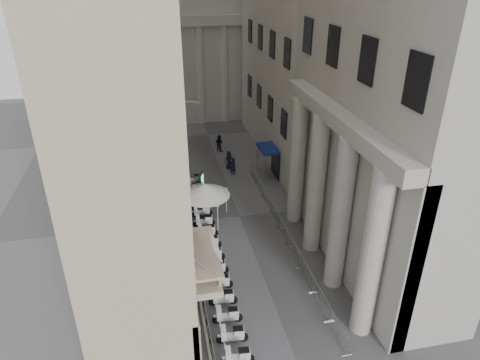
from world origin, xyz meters
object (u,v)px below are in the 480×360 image
(pedestrian_b, at_px, (219,143))
(street_lamp, at_px, (180,133))
(security_tent, at_px, (198,187))
(info_kiosk, at_px, (201,182))
(pedestrian_a, at_px, (233,166))

(pedestrian_b, bearing_deg, street_lamp, 92.20)
(security_tent, bearing_deg, info_kiosk, 80.96)
(pedestrian_a, relative_size, pedestrian_b, 0.96)
(security_tent, distance_m, pedestrian_a, 8.35)
(pedestrian_a, xyz_separation_m, pedestrian_b, (-0.36, 6.17, 0.04))
(security_tent, height_order, pedestrian_b, security_tent)
(pedestrian_b, bearing_deg, info_kiosk, 113.07)
(info_kiosk, height_order, pedestrian_a, pedestrian_a)
(security_tent, relative_size, info_kiosk, 2.30)
(street_lamp, height_order, info_kiosk, street_lamp)
(street_lamp, relative_size, pedestrian_b, 3.99)
(street_lamp, xyz_separation_m, pedestrian_b, (4.52, 5.37, -3.48))
(info_kiosk, distance_m, pedestrian_a, 4.34)
(street_lamp, bearing_deg, info_kiosk, -51.99)
(info_kiosk, bearing_deg, street_lamp, 135.39)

